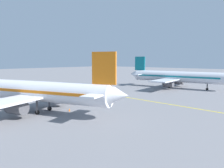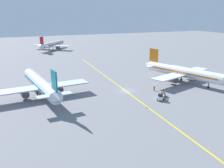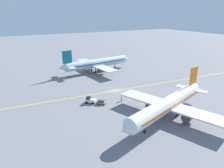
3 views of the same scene
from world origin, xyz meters
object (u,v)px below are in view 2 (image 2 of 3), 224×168
Objects in this scene: airplane_distant_taxiing at (52,45)px; traffic_cone_near_nose at (166,80)px; traffic_cone_mid_apron at (147,107)px; ground_crew_worker at (154,88)px; airplane_adjacent_stand at (183,72)px; baggage_cart_trailing at (163,94)px; baggage_tug_white at (161,97)px; airplane_at_gate at (41,85)px.

traffic_cone_near_nose is at bearing -76.31° from airplane_distant_taxiing.
traffic_cone_mid_apron is at bearing -88.60° from airplane_distant_taxiing.
ground_crew_worker is at bearing -82.92° from airplane_distant_taxiing.
airplane_distant_taxiing is 15.77× the size of ground_crew_worker.
airplane_adjacent_stand reaches higher than traffic_cone_near_nose.
airplane_distant_taxiing reaches higher than baggage_cart_trailing.
airplane_adjacent_stand is at bearing 36.94° from baggage_tug_white.
traffic_cone_near_nose is (13.59, 17.42, -0.63)m from baggage_tug_white.
airplane_adjacent_stand is at bearing 35.27° from baggage_cart_trailing.
baggage_tug_white reaches higher than traffic_cone_near_nose.
baggage_tug_white is at bearing -133.41° from baggage_cart_trailing.
airplane_adjacent_stand is 62.92× the size of traffic_cone_near_nose.
ground_crew_worker is at bearing 51.65° from traffic_cone_mid_apron.
airplane_at_gate is 44.66m from traffic_cone_near_nose.
ground_crew_worker reaches higher than traffic_cone_near_nose.
traffic_cone_near_nose is at bearing 1.19° from airplane_at_gate.
airplane_at_gate is 35.09m from ground_crew_worker.
baggage_tug_white is 9.23m from ground_crew_worker.
airplane_distant_taxiing is (21.05, 97.27, -0.37)m from airplane_at_gate.
baggage_tug_white reaches higher than traffic_cone_mid_apron.
airplane_distant_taxiing is 99.21m from traffic_cone_near_nose.
ground_crew_worker is at bearing 81.83° from baggage_cart_trailing.
traffic_cone_mid_apron is at bearing -133.63° from traffic_cone_near_nose.
airplane_adjacent_stand is 30.56m from traffic_cone_mid_apron.
airplane_at_gate is 64.62× the size of traffic_cone_near_nose.
ground_crew_worker is at bearing -12.91° from airplane_at_gate.
airplane_at_gate reaches higher than traffic_cone_near_nose.
traffic_cone_mid_apron is (-9.27, -6.58, -0.49)m from baggage_cart_trailing.
baggage_cart_trailing is at bearing -23.00° from airplane_at_gate.
airplane_adjacent_stand is 19.23m from baggage_cart_trailing.
airplane_at_gate is at bearing -102.21° from airplane_distant_taxiing.
baggage_cart_trailing is 5.18× the size of traffic_cone_mid_apron.
traffic_cone_near_nose is (23.47, -96.35, -3.06)m from airplane_distant_taxiing.
airplane_adjacent_stand is at bearing -44.01° from traffic_cone_near_nose.
airplane_at_gate is 21.15× the size of ground_crew_worker.
ground_crew_worker is at bearing -139.99° from traffic_cone_near_nose.
baggage_tug_white reaches higher than ground_crew_worker.
airplane_distant_taxiing is 112.06m from baggage_cart_trailing.
traffic_cone_near_nose is 29.84m from traffic_cone_mid_apron.
traffic_cone_near_nose is (44.52, 0.93, -3.43)m from airplane_at_gate.
airplane_adjacent_stand is at bearing -74.60° from airplane_distant_taxiing.
baggage_cart_trailing is at bearing 35.37° from traffic_cone_mid_apron.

